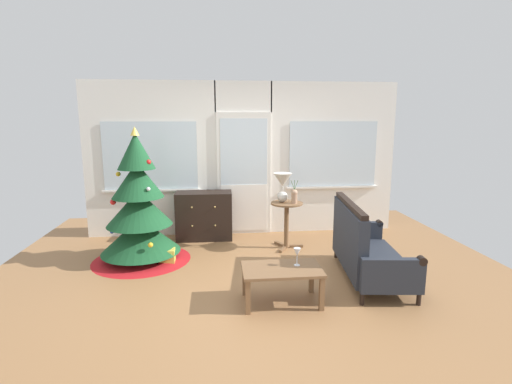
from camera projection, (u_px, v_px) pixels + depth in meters
The scene contains 11 objects.
ground_plane at pixel (257, 281), 4.71m from camera, with size 6.76×6.76×0.00m, color #996B42.
back_wall_with_door at pixel (244, 159), 6.51m from camera, with size 5.20×0.14×2.55m.
christmas_tree at pixel (139, 215), 5.30m from camera, with size 1.35×1.35×1.85m.
dresser_cabinet at pixel (204, 215), 6.32m from camera, with size 0.91×0.46×0.78m.
settee_sofa at pixel (364, 249), 4.74m from camera, with size 0.87×1.61×0.96m.
side_table at pixel (287, 216), 5.84m from camera, with size 0.50×0.48×0.71m.
table_lamp at pixel (283, 183), 5.78m from camera, with size 0.28×0.28×0.44m.
flower_vase at pixel (294, 196), 5.73m from camera, with size 0.11×0.10×0.35m.
coffee_table at pixel (282, 273), 4.11m from camera, with size 0.84×0.52×0.39m.
wine_glass at pixel (297, 253), 4.15m from camera, with size 0.08×0.08×0.20m.
gift_box at pixel (168, 256), 5.28m from camera, with size 0.20×0.18×0.20m, color #D8C64C.
Camera 1 is at (-0.46, -4.40, 1.94)m, focal length 27.18 mm.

